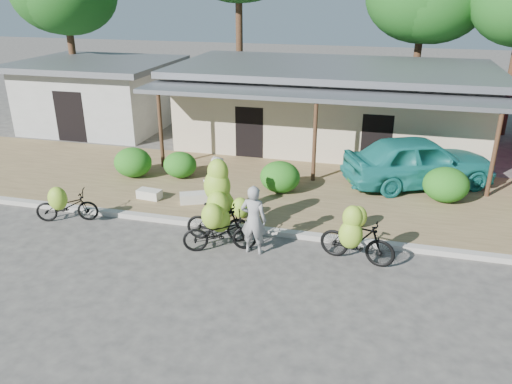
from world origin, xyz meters
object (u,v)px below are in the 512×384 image
bike_left (218,221)px  bystander (217,186)px  bike_right (356,238)px  bike_far_left (66,205)px  bike_center (219,215)px  sack_far (149,194)px  sack_near (194,198)px  vendor (254,220)px  teal_van (419,161)px

bike_left → bystander: bystander is taller
bike_right → bike_far_left: bearing=100.4°
bike_center → sack_far: bearing=34.0°
bike_right → bike_left: bearing=98.8°
bike_right → sack_far: bearing=83.6°
bike_left → bystander: bearing=14.9°
bike_right → bystander: bearing=80.8°
sack_near → sack_far: (-1.48, -0.05, -0.01)m
vendor → teal_van: size_ratio=0.37×
bike_right → sack_near: bearing=78.2°
bike_far_left → teal_van: (9.88, 5.28, 0.43)m
sack_near → vendor: vendor is taller
bike_left → bike_center: (0.11, -0.18, 0.28)m
bike_far_left → teal_van: bearing=-80.7°
bike_right → vendor: bearing=104.1°
bike_center → sack_far: 3.83m
bike_left → sack_near: (-1.49, 2.07, -0.34)m
bike_right → teal_van: (1.66, 5.57, 0.27)m
vendor → bystander: bystander is taller
bike_center → bike_right: size_ratio=1.18×
bike_right → sack_near: size_ratio=2.31×
bike_left → bike_right: bike_right is taller
teal_van → bike_right: bearing=138.7°
sack_near → sack_far: size_ratio=1.13×
bike_right → sack_far: 6.96m
bike_left → bike_center: bike_center is taller
bike_left → bystander: (-0.50, 1.40, 0.41)m
bike_far_left → sack_far: bike_far_left is taller
bike_left → sack_near: size_ratio=2.13×
vendor → teal_van: vendor is taller
bike_far_left → sack_far: (1.65, 1.96, -0.28)m
sack_near → teal_van: (6.75, 3.27, 0.70)m
sack_near → teal_van: size_ratio=0.17×
bike_right → sack_near: (-5.10, 2.30, -0.43)m
bike_left → teal_van: (5.26, 5.34, 0.36)m
bike_left → bike_center: bearing=-154.3°
sack_far → bike_center: bearing=-35.6°
bike_far_left → bike_left: 4.62m
bike_far_left → bike_left: bearing=-109.6°
sack_far → vendor: size_ratio=0.41×
bike_left → vendor: bearing=-110.8°
bike_right → teal_van: teal_van is taller
bike_center → sack_near: size_ratio=2.71×
bike_center → vendor: size_ratio=1.26×
bike_far_left → vendor: vendor is taller
bike_left → sack_near: bike_left is taller
bike_center → bike_right: 3.50m
bike_right → sack_far: (-6.57, 2.25, -0.44)m
sack_far → bystander: bearing=-14.1°
bike_center → bystander: bearing=0.5°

